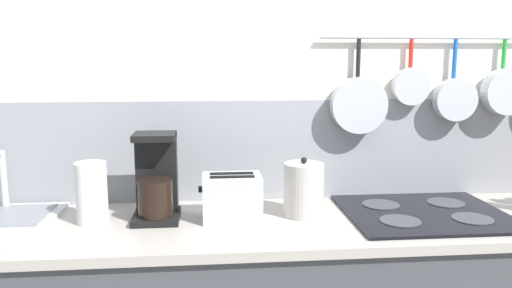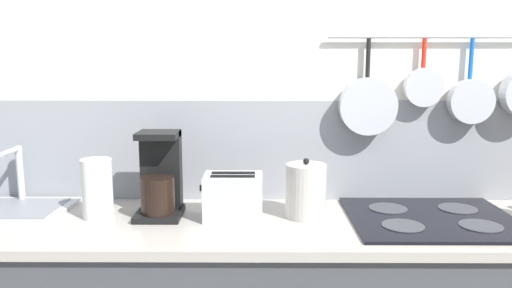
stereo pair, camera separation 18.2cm
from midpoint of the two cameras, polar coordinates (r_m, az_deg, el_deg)
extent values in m
cube|color=silver|center=(2.18, 11.75, 3.93)|extent=(7.20, 0.06, 2.60)
cube|color=gray|center=(2.20, 11.62, -0.62)|extent=(7.20, 0.07, 0.43)
cylinder|color=#B7BABF|center=(2.30, 26.49, 10.93)|extent=(1.25, 0.02, 0.02)
cylinder|color=black|center=(2.15, 15.12, 9.47)|extent=(0.02, 0.02, 0.16)
cylinder|color=#B7BABF|center=(2.13, 15.08, 4.18)|extent=(0.24, 0.06, 0.24)
cylinder|color=red|center=(2.21, 20.95, 9.66)|extent=(0.02, 0.02, 0.12)
cylinder|color=#B7BABF|center=(2.20, 20.89, 6.06)|extent=(0.16, 0.04, 0.16)
cylinder|color=#1959B2|center=(2.29, 25.54, 8.78)|extent=(0.02, 0.02, 0.16)
cylinder|color=#B7BABF|center=(2.27, 25.50, 4.41)|extent=(0.18, 0.05, 0.18)
cube|color=#A59E93|center=(1.94, 13.31, -9.16)|extent=(3.24, 0.60, 0.03)
cube|color=#B7BABF|center=(2.19, -24.46, -6.94)|extent=(0.48, 0.34, 0.01)
cube|color=slate|center=(2.19, -24.48, -6.71)|extent=(0.41, 0.27, 0.00)
cylinder|color=#B7BABF|center=(2.28, -23.32, -3.27)|extent=(0.03, 0.03, 0.24)
cylinder|color=#B7BABF|center=(2.19, -24.23, -0.80)|extent=(0.02, 0.14, 0.02)
cylinder|color=white|center=(1.97, -15.20, -4.97)|extent=(0.11, 0.11, 0.23)
cube|color=black|center=(1.96, -8.36, -7.92)|extent=(0.17, 0.19, 0.02)
cube|color=black|center=(1.98, -8.19, -3.16)|extent=(0.16, 0.07, 0.33)
cylinder|color=black|center=(1.91, -8.52, -5.83)|extent=(0.13, 0.13, 0.14)
cube|color=black|center=(1.91, -8.49, 1.01)|extent=(0.16, 0.14, 0.02)
cube|color=#B7BABF|center=(1.91, 0.12, -6.06)|extent=(0.22, 0.16, 0.17)
cube|color=black|center=(1.86, 0.12, -3.74)|extent=(0.17, 0.03, 0.00)
cube|color=black|center=(1.91, 0.12, -3.34)|extent=(0.17, 0.03, 0.00)
cube|color=black|center=(1.90, -3.47, -5.07)|extent=(0.02, 0.02, 0.02)
cylinder|color=beige|center=(1.93, 8.41, -5.35)|extent=(0.16, 0.16, 0.21)
sphere|color=black|center=(1.91, 8.50, -1.99)|extent=(0.02, 0.02, 0.02)
cube|color=black|center=(2.05, 21.90, -7.93)|extent=(0.62, 0.53, 0.01)
cylinder|color=#38383D|center=(1.91, 19.14, -8.84)|extent=(0.15, 0.15, 0.00)
cylinder|color=#38383D|center=(2.01, 26.75, -8.38)|extent=(0.15, 0.15, 0.00)
cylinder|color=#38383D|center=(2.10, 17.30, -7.05)|extent=(0.15, 0.15, 0.00)
cylinder|color=#38383D|center=(2.19, 24.32, -6.75)|extent=(0.15, 0.15, 0.00)
camera|label=1|loc=(0.09, -87.14, 0.49)|focal=35.00mm
camera|label=2|loc=(0.09, 92.86, -0.49)|focal=35.00mm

